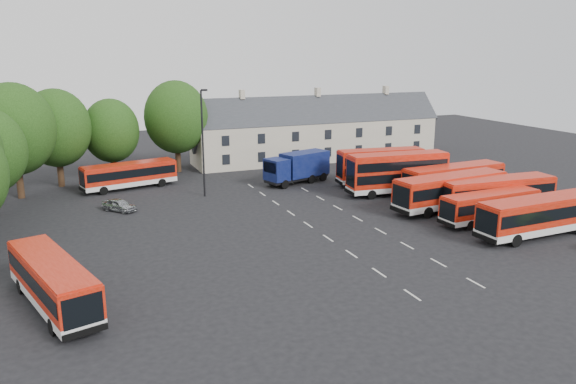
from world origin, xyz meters
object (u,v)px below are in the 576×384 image
Objects in this scene: bus_west at (52,279)px; lamppost at (203,140)px; bus_row_a at (540,213)px; silver_car at (119,205)px; bus_dd_south at (398,171)px; box_truck at (298,166)px.

lamppost is at bearing -49.22° from bus_west.
bus_row_a is 32.73m from lamppost.
bus_west reaches higher than silver_car.
lamppost is at bearing -25.64° from silver_car.
bus_row_a is at bearing -74.41° from bus_dd_south.
box_truck is at bearing -63.03° from bus_west.
silver_car is 0.32× the size of lamppost.
silver_car is at bearing -164.70° from lamppost.
bus_west is 1.29× the size of box_truck.
box_truck is (-7.76, 8.90, -0.55)m from bus_dd_south.
bus_dd_south reaches higher than box_truck.
bus_row_a is 1.04× the size of lamppost.
silver_car is (-20.61, -4.36, -1.39)m from box_truck.
silver_car is (5.88, 20.24, -1.21)m from bus_west.
box_truck is at bearing 110.58° from bus_row_a.
bus_row_a is 3.28× the size of silver_car.
bus_dd_south is 1.01× the size of bus_west.
bus_dd_south reaches higher than bus_row_a.
bus_west is at bearing -147.16° from silver_car.
box_truck is (26.49, 24.60, 0.17)m from bus_west.
box_truck reaches higher than bus_west.
bus_dd_south reaches higher than bus_west.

